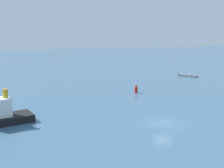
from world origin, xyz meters
The scene contains 3 objects.
ground_plane centered at (0.00, 0.00, 0.00)m, with size 400.00×400.00×0.00m, color #3D607F.
fishing_skiff centered at (29.90, 35.26, 0.25)m, with size 4.22×5.52×0.95m.
channel_buoy_red centered at (5.49, 19.95, 0.81)m, with size 0.70×0.70×1.90m.
Camera 1 is at (-20.04, -32.19, 12.32)m, focal length 44.36 mm.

